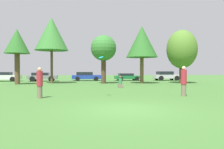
% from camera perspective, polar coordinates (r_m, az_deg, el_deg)
% --- Properties ---
extents(ground_plane, '(120.00, 120.00, 0.00)m').
position_cam_1_polar(ground_plane, '(8.42, 3.53, -9.20)').
color(ground_plane, '#3D6B2D').
extents(person_thrower, '(0.32, 0.32, 1.67)m').
position_cam_1_polar(person_thrower, '(12.19, -18.68, -2.08)').
color(person_thrower, '#726651').
rests_on(person_thrower, ground).
extents(person_catcher, '(0.34, 0.34, 1.76)m').
position_cam_1_polar(person_catcher, '(13.16, 18.54, -1.65)').
color(person_catcher, '#726651').
rests_on(person_catcher, ground).
extents(frisbee, '(0.28, 0.27, 0.15)m').
position_cam_1_polar(frisbee, '(11.93, -2.94, 4.59)').
color(frisbee, '#19B2D8').
extents(bystander_sitting, '(0.41, 0.34, 1.04)m').
position_cam_1_polar(bystander_sitting, '(18.38, 2.24, -2.25)').
color(bystander_sitting, '#726651').
rests_on(bystander_sitting, ground).
extents(tree_0, '(2.64, 2.64, 5.96)m').
position_cam_1_polar(tree_0, '(25.37, -23.95, 7.78)').
color(tree_0, brown).
rests_on(tree_0, ground).
extents(tree_1, '(3.82, 3.82, 7.65)m').
position_cam_1_polar(tree_1, '(26.20, -15.79, 10.32)').
color(tree_1, brown).
rests_on(tree_1, ground).
extents(tree_2, '(2.92, 2.92, 5.52)m').
position_cam_1_polar(tree_2, '(24.62, -2.26, 6.84)').
color(tree_2, '#473323').
rests_on(tree_2, ground).
extents(tree_3, '(3.63, 3.63, 6.66)m').
position_cam_1_polar(tree_3, '(25.38, 7.95, 8.57)').
color(tree_3, brown).
rests_on(tree_3, ground).
extents(tree_4, '(3.50, 3.50, 6.22)m').
position_cam_1_polar(tree_4, '(26.49, 18.08, 6.33)').
color(tree_4, '#473323').
rests_on(tree_4, ground).
extents(parked_car_white, '(4.31, 2.05, 1.27)m').
position_cam_1_polar(parked_car_white, '(33.05, -26.85, -0.45)').
color(parked_car_white, silver).
rests_on(parked_car_white, ground).
extents(parked_car_grey, '(4.00, 2.03, 1.20)m').
position_cam_1_polar(parked_car_grey, '(31.31, -18.06, -0.51)').
color(parked_car_grey, slate).
rests_on(parked_car_grey, ground).
extents(parked_car_blue, '(4.30, 2.04, 1.27)m').
position_cam_1_polar(parked_car_blue, '(31.55, -6.90, -0.44)').
color(parked_car_blue, '#1E389E').
rests_on(parked_car_blue, ground).
extents(parked_car_green, '(3.89, 2.10, 1.07)m').
position_cam_1_polar(parked_car_green, '(31.84, 4.05, -0.57)').
color(parked_car_green, '#196633').
rests_on(parked_car_green, ground).
extents(parked_car_silver, '(3.98, 2.16, 1.36)m').
position_cam_1_polar(parked_car_silver, '(33.28, 14.18, -0.28)').
color(parked_car_silver, '#B2B2B7').
rests_on(parked_car_silver, ground).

